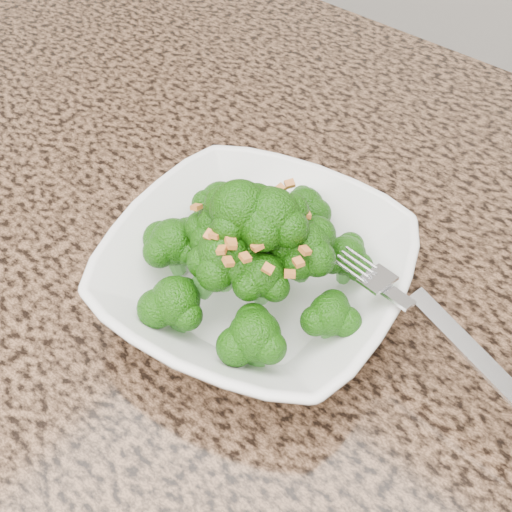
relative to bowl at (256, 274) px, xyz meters
The scene contains 6 objects.
cabinet 0.51m from the bowl, 149.97° to the right, with size 1.55×0.95×0.87m, color #3C2318.
granite_counter 0.14m from the bowl, 149.97° to the right, with size 1.64×1.04×0.03m, color brown.
bowl is the anchor object (origin of this frame).
broccoli_pile 0.07m from the bowl, ahead, with size 0.20×0.20×0.07m, color #1A5709, non-canonical shape.
garlic_topping 0.11m from the bowl, ahead, with size 0.12×0.12×0.01m, color orange, non-canonical shape.
fork 0.12m from the bowl, 12.16° to the left, with size 0.19×0.03×0.01m, color silver, non-canonical shape.
Camera 1 is at (0.33, 0.12, 1.32)m, focal length 45.00 mm.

